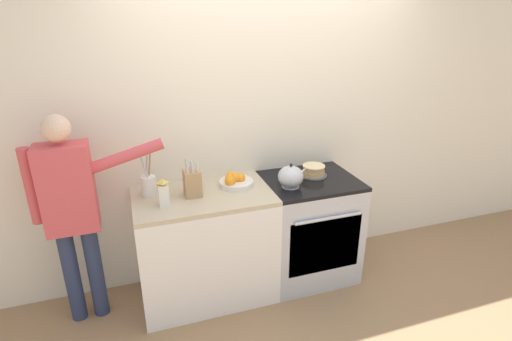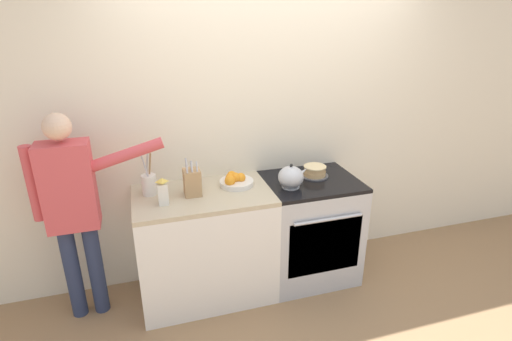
{
  "view_description": "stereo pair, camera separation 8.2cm",
  "coord_description": "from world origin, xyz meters",
  "px_view_note": "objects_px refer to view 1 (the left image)",
  "views": [
    {
      "loc": [
        -1.12,
        -2.37,
        2.17
      ],
      "look_at": [
        -0.22,
        0.28,
        1.05
      ],
      "focal_mm": 28.0,
      "sensor_mm": 36.0,
      "label": 1
    },
    {
      "loc": [
        -1.04,
        -2.39,
        2.17
      ],
      "look_at": [
        -0.22,
        0.28,
        1.05
      ],
      "focal_mm": 28.0,
      "sensor_mm": 36.0,
      "label": 2
    }
  ],
  "objects_px": {
    "layer_cake": "(314,171)",
    "fruit_bowl": "(235,181)",
    "milk_carton": "(163,193)",
    "person_baker": "(72,205)",
    "knife_block": "(192,183)",
    "stove_range": "(308,227)",
    "tea_kettle": "(291,177)",
    "utensil_crock": "(149,185)"
  },
  "relations": [
    {
      "from": "knife_block",
      "to": "person_baker",
      "type": "relative_size",
      "value": 0.19
    },
    {
      "from": "stove_range",
      "to": "tea_kettle",
      "type": "xyz_separation_m",
      "value": [
        -0.21,
        -0.08,
        0.53
      ]
    },
    {
      "from": "stove_range",
      "to": "person_baker",
      "type": "bearing_deg",
      "value": 179.01
    },
    {
      "from": "utensil_crock",
      "to": "layer_cake",
      "type": "bearing_deg",
      "value": -1.84
    },
    {
      "from": "layer_cake",
      "to": "knife_block",
      "type": "height_order",
      "value": "knife_block"
    },
    {
      "from": "stove_range",
      "to": "layer_cake",
      "type": "distance_m",
      "value": 0.5
    },
    {
      "from": "knife_block",
      "to": "stove_range",
      "type": "bearing_deg",
      "value": -0.48
    },
    {
      "from": "stove_range",
      "to": "knife_block",
      "type": "bearing_deg",
      "value": 179.52
    },
    {
      "from": "layer_cake",
      "to": "milk_carton",
      "type": "relative_size",
      "value": 1.14
    },
    {
      "from": "fruit_bowl",
      "to": "tea_kettle",
      "type": "bearing_deg",
      "value": -21.55
    },
    {
      "from": "layer_cake",
      "to": "fruit_bowl",
      "type": "relative_size",
      "value": 0.86
    },
    {
      "from": "stove_range",
      "to": "person_baker",
      "type": "relative_size",
      "value": 0.57
    },
    {
      "from": "utensil_crock",
      "to": "knife_block",
      "type": "bearing_deg",
      "value": -18.07
    },
    {
      "from": "tea_kettle",
      "to": "knife_block",
      "type": "height_order",
      "value": "knife_block"
    },
    {
      "from": "layer_cake",
      "to": "fruit_bowl",
      "type": "height_order",
      "value": "fruit_bowl"
    },
    {
      "from": "tea_kettle",
      "to": "layer_cake",
      "type": "bearing_deg",
      "value": 28.42
    },
    {
      "from": "utensil_crock",
      "to": "fruit_bowl",
      "type": "height_order",
      "value": "utensil_crock"
    },
    {
      "from": "layer_cake",
      "to": "tea_kettle",
      "type": "xyz_separation_m",
      "value": [
        -0.27,
        -0.14,
        0.04
      ]
    },
    {
      "from": "tea_kettle",
      "to": "fruit_bowl",
      "type": "height_order",
      "value": "tea_kettle"
    },
    {
      "from": "knife_block",
      "to": "person_baker",
      "type": "xyz_separation_m",
      "value": [
        -0.83,
        0.02,
        -0.06
      ]
    },
    {
      "from": "person_baker",
      "to": "knife_block",
      "type": "bearing_deg",
      "value": -0.04
    },
    {
      "from": "tea_kettle",
      "to": "fruit_bowl",
      "type": "distance_m",
      "value": 0.44
    },
    {
      "from": "tea_kettle",
      "to": "milk_carton",
      "type": "relative_size",
      "value": 1.21
    },
    {
      "from": "layer_cake",
      "to": "tea_kettle",
      "type": "bearing_deg",
      "value": -151.58
    },
    {
      "from": "layer_cake",
      "to": "person_baker",
      "type": "height_order",
      "value": "person_baker"
    },
    {
      "from": "stove_range",
      "to": "tea_kettle",
      "type": "distance_m",
      "value": 0.58
    },
    {
      "from": "fruit_bowl",
      "to": "person_baker",
      "type": "height_order",
      "value": "person_baker"
    },
    {
      "from": "layer_cake",
      "to": "milk_carton",
      "type": "bearing_deg",
      "value": -172.82
    },
    {
      "from": "layer_cake",
      "to": "person_baker",
      "type": "distance_m",
      "value": 1.84
    },
    {
      "from": "fruit_bowl",
      "to": "utensil_crock",
      "type": "bearing_deg",
      "value": 177.65
    },
    {
      "from": "layer_cake",
      "to": "person_baker",
      "type": "relative_size",
      "value": 0.14
    },
    {
      "from": "layer_cake",
      "to": "person_baker",
      "type": "bearing_deg",
      "value": -178.94
    },
    {
      "from": "utensil_crock",
      "to": "person_baker",
      "type": "distance_m",
      "value": 0.53
    },
    {
      "from": "layer_cake",
      "to": "milk_carton",
      "type": "height_order",
      "value": "milk_carton"
    },
    {
      "from": "tea_kettle",
      "to": "person_baker",
      "type": "relative_size",
      "value": 0.15
    },
    {
      "from": "tea_kettle",
      "to": "utensil_crock",
      "type": "distance_m",
      "value": 1.07
    },
    {
      "from": "milk_carton",
      "to": "person_baker",
      "type": "distance_m",
      "value": 0.62
    },
    {
      "from": "stove_range",
      "to": "person_baker",
      "type": "height_order",
      "value": "person_baker"
    },
    {
      "from": "stove_range",
      "to": "milk_carton",
      "type": "height_order",
      "value": "milk_carton"
    },
    {
      "from": "stove_range",
      "to": "utensil_crock",
      "type": "bearing_deg",
      "value": 175.14
    },
    {
      "from": "person_baker",
      "to": "tea_kettle",
      "type": "bearing_deg",
      "value": -2.45
    },
    {
      "from": "layer_cake",
      "to": "utensil_crock",
      "type": "distance_m",
      "value": 1.32
    }
  ]
}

